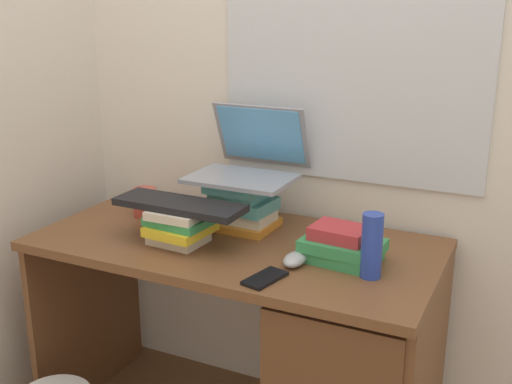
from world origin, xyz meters
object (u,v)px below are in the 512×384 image
desk (324,359)px  water_bottle (372,246)px  laptop (250,160)px  cell_phone (265,278)px  book_stack_side (342,246)px  computer_mouse (295,259)px  book_stack_keyboard_riser (180,225)px  keyboard (180,205)px  mug (145,202)px  book_stack_tall (240,205)px

desk → water_bottle: (0.14, -0.06, 0.43)m
laptop → cell_phone: (0.25, -0.41, -0.22)m
book_stack_side → computer_mouse: size_ratio=2.32×
desk → water_bottle: bearing=-21.8°
desk → computer_mouse: size_ratio=12.37×
book_stack_keyboard_riser → keyboard: 0.07m
book_stack_keyboard_riser → computer_mouse: bearing=-0.1°
laptop → book_stack_keyboard_riser: bearing=-111.8°
book_stack_keyboard_riser → cell_phone: 0.38m
book_stack_keyboard_riser → laptop: laptop is taller
computer_mouse → mug: 0.67m
book_stack_tall → book_stack_side: (0.40, -0.13, -0.03)m
computer_mouse → mug: mug is taller
water_bottle → book_stack_side: bearing=146.1°
water_bottle → computer_mouse: bearing=-175.9°
desk → laptop: laptop is taller
keyboard → mug: 0.32m
book_stack_tall → book_stack_keyboard_riser: book_stack_tall is taller
book_stack_side → water_bottle: bearing=-33.9°
book_stack_tall → keyboard: (-0.10, -0.21, 0.05)m
water_bottle → cell_phone: 0.31m
computer_mouse → book_stack_tall: bearing=143.1°
book_stack_tall → water_bottle: water_bottle is taller
book_stack_tall → computer_mouse: size_ratio=2.21×
computer_mouse → water_bottle: bearing=4.1°
laptop → keyboard: size_ratio=0.81×
book_stack_tall → water_bottle: bearing=-21.5°
book_stack_tall → computer_mouse: (0.29, -0.22, -0.06)m
book_stack_tall → mug: (-0.36, -0.04, -0.03)m
keyboard → computer_mouse: 0.41m
desk → book_stack_keyboard_riser: bearing=-171.1°
keyboard → laptop: bearing=69.4°
keyboard → computer_mouse: (0.39, -0.00, -0.11)m
book_stack_side → keyboard: keyboard is taller
mug → water_bottle: 0.88m
keyboard → mug: keyboard is taller
keyboard → computer_mouse: keyboard is taller
book_stack_keyboard_riser → cell_phone: (0.36, -0.13, -0.06)m
book_stack_side → computer_mouse: book_stack_side is taller
mug → book_stack_keyboard_riser: bearing=-34.8°
book_stack_tall → laptop: (0.01, 0.06, 0.14)m
book_stack_keyboard_riser → laptop: bearing=68.2°
book_stack_side → mug: size_ratio=1.96×
computer_mouse → book_stack_side: bearing=38.1°
book_stack_keyboard_riser → water_bottle: bearing=1.4°
book_stack_tall → computer_mouse: book_stack_tall is taller
mug → keyboard: bearing=-34.3°
cell_phone → book_stack_tall: bearing=139.3°
desk → book_stack_tall: bearing=158.6°
water_bottle → mug: bearing=169.4°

